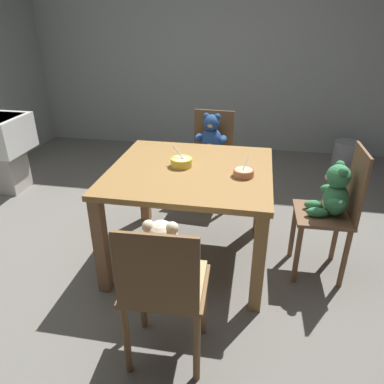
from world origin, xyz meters
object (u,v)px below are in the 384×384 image
at_px(teddy_chair_near_front, 163,273).
at_px(porridge_bowl_terracotta_near_right, 244,172).
at_px(sink_basin, 2,143).
at_px(teddy_chair_near_right, 333,201).
at_px(dining_table, 191,184).
at_px(porridge_bowl_yellow_center, 181,162).
at_px(metal_pail, 346,153).
at_px(teddy_chair_far_center, 211,146).

relative_size(teddy_chair_near_front, porridge_bowl_terracotta_near_right, 6.08).
bearing_deg(teddy_chair_near_front, sink_basin, 48.00).
relative_size(teddy_chair_near_right, sink_basin, 1.21).
xyz_separation_m(dining_table, porridge_bowl_yellow_center, (-0.07, 0.03, 0.15)).
bearing_deg(teddy_chair_near_right, metal_pail, -105.66).
height_order(teddy_chair_far_center, sink_basin, teddy_chair_far_center).
height_order(porridge_bowl_yellow_center, porridge_bowl_terracotta_near_right, porridge_bowl_yellow_center).
bearing_deg(sink_basin, porridge_bowl_terracotta_near_right, -20.01).
xyz_separation_m(teddy_chair_far_center, porridge_bowl_terracotta_near_right, (0.34, -0.97, 0.18)).
xyz_separation_m(porridge_bowl_terracotta_near_right, sink_basin, (-2.41, 0.88, -0.24)).
height_order(porridge_bowl_terracotta_near_right, sink_basin, porridge_bowl_terracotta_near_right).
bearing_deg(sink_basin, teddy_chair_near_right, -15.25).
distance_m(porridge_bowl_yellow_center, sink_basin, 2.15).
bearing_deg(porridge_bowl_terracotta_near_right, dining_table, 170.06).
bearing_deg(sink_basin, porridge_bowl_yellow_center, -21.63).
xyz_separation_m(teddy_chair_near_right, sink_basin, (-3.00, 0.82, -0.06)).
bearing_deg(teddy_chair_far_center, porridge_bowl_terracotta_near_right, 22.75).
bearing_deg(porridge_bowl_yellow_center, metal_pail, 53.67).
distance_m(teddy_chair_near_right, porridge_bowl_terracotta_near_right, 0.62).
xyz_separation_m(teddy_chair_near_right, porridge_bowl_terracotta_near_right, (-0.59, -0.06, 0.18)).
bearing_deg(sink_basin, teddy_chair_far_center, 2.67).
relative_size(porridge_bowl_terracotta_near_right, sink_basin, 0.19).
relative_size(dining_table, porridge_bowl_terracotta_near_right, 7.62).
height_order(teddy_chair_far_center, porridge_bowl_terracotta_near_right, teddy_chair_far_center).
height_order(dining_table, teddy_chair_far_center, teddy_chair_far_center).
bearing_deg(porridge_bowl_yellow_center, teddy_chair_near_right, -1.77).
relative_size(teddy_chair_far_center, porridge_bowl_terracotta_near_right, 6.08).
distance_m(dining_table, teddy_chair_near_right, 0.95).
bearing_deg(porridge_bowl_terracotta_near_right, sink_basin, 159.99).
xyz_separation_m(teddy_chair_far_center, teddy_chair_near_front, (0.02, -1.82, -0.00)).
xyz_separation_m(sink_basin, metal_pail, (3.54, 1.34, -0.36)).
height_order(teddy_chair_far_center, metal_pail, teddy_chair_far_center).
xyz_separation_m(teddy_chair_near_front, porridge_bowl_yellow_center, (-0.11, 0.94, 0.19)).
bearing_deg(teddy_chair_near_front, teddy_chair_far_center, -1.78).
bearing_deg(sink_basin, metal_pail, 20.67).
bearing_deg(teddy_chair_near_right, sink_basin, -16.71).
bearing_deg(teddy_chair_far_center, dining_table, 2.45).
distance_m(porridge_bowl_yellow_center, porridge_bowl_terracotta_near_right, 0.44).
bearing_deg(dining_table, porridge_bowl_yellow_center, 157.53).
relative_size(dining_table, sink_basin, 1.42).
bearing_deg(teddy_chair_far_center, teddy_chair_near_front, 4.17).
xyz_separation_m(dining_table, metal_pail, (1.49, 2.15, -0.46)).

